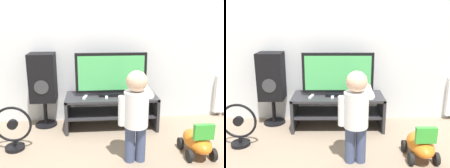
% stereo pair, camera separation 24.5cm
% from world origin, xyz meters
% --- Properties ---
extents(ground_plane, '(16.00, 16.00, 0.00)m').
position_xyz_m(ground_plane, '(0.00, 0.00, 0.00)').
color(ground_plane, gray).
extents(wall_back, '(10.00, 0.06, 2.60)m').
position_xyz_m(wall_back, '(0.00, 0.57, 1.30)').
color(wall_back, silver).
rests_on(wall_back, ground_plane).
extents(tv_stand, '(1.19, 0.49, 0.45)m').
position_xyz_m(tv_stand, '(0.00, 0.25, 0.30)').
color(tv_stand, '#2D2D33').
rests_on(tv_stand, ground_plane).
extents(television, '(0.93, 0.20, 0.56)m').
position_xyz_m(television, '(0.00, 0.27, 0.72)').
color(television, black).
rests_on(television, tv_stand).
extents(game_console, '(0.05, 0.17, 0.05)m').
position_xyz_m(game_console, '(0.28, 0.15, 0.47)').
color(game_console, white).
rests_on(game_console, tv_stand).
extents(remote_primary, '(0.06, 0.13, 0.03)m').
position_xyz_m(remote_primary, '(-0.34, 0.17, 0.46)').
color(remote_primary, white).
rests_on(remote_primary, tv_stand).
extents(remote_secondary, '(0.04, 0.13, 0.03)m').
position_xyz_m(remote_secondary, '(-0.07, 0.16, 0.46)').
color(remote_secondary, white).
rests_on(remote_secondary, tv_stand).
extents(child, '(0.36, 0.53, 0.96)m').
position_xyz_m(child, '(0.17, -0.60, 0.57)').
color(child, '#3F4C72').
rests_on(child, ground_plane).
extents(speaker_tower, '(0.33, 0.30, 1.00)m').
position_xyz_m(speaker_tower, '(-0.89, 0.38, 0.65)').
color(speaker_tower, black).
rests_on(speaker_tower, ground_plane).
extents(floor_fan, '(0.42, 0.21, 0.51)m').
position_xyz_m(floor_fan, '(-1.14, -0.26, 0.23)').
color(floor_fan, black).
rests_on(floor_fan, ground_plane).
extents(ride_on_toy, '(0.30, 0.48, 0.41)m').
position_xyz_m(ride_on_toy, '(0.86, -0.55, 0.16)').
color(ride_on_toy, orange).
rests_on(ride_on_toy, ground_plane).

